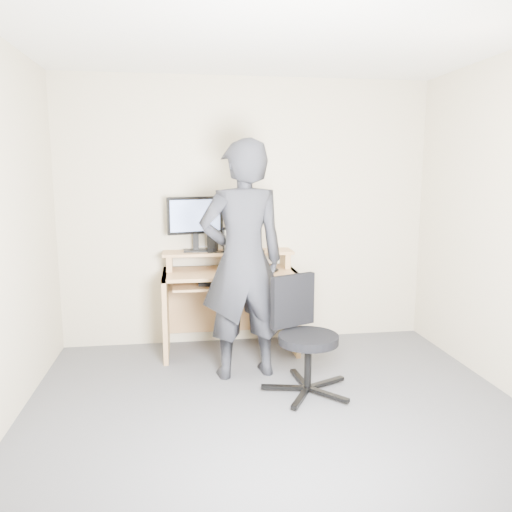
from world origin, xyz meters
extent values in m
plane|color=#595A5E|center=(0.00, 0.00, 0.00)|extent=(3.50, 3.50, 0.00)
cube|color=beige|center=(0.00, 1.75, 1.25)|extent=(3.50, 0.02, 2.50)
cube|color=white|center=(0.00, 0.00, 2.50)|extent=(3.50, 3.50, 0.02)
cube|color=tan|center=(-0.78, 1.45, 0.38)|extent=(0.04, 0.60, 0.75)
cube|color=tan|center=(0.38, 1.45, 0.38)|extent=(0.04, 0.60, 0.75)
cube|color=tan|center=(-0.20, 1.45, 0.73)|extent=(1.20, 0.60, 0.03)
cube|color=tan|center=(-0.20, 1.37, 0.64)|extent=(1.02, 0.38, 0.02)
cube|color=tan|center=(-0.74, 1.60, 0.82)|extent=(0.05, 0.28, 0.15)
cube|color=tan|center=(0.34, 1.60, 0.82)|extent=(0.05, 0.28, 0.15)
cube|color=tan|center=(-0.20, 1.60, 0.90)|extent=(1.20, 0.30, 0.02)
cube|color=tan|center=(-0.20, 1.74, 0.42)|extent=(1.20, 0.03, 0.65)
cube|color=black|center=(-0.49, 1.63, 0.92)|extent=(0.23, 0.15, 0.02)
cube|color=black|center=(-0.49, 1.65, 1.00)|extent=(0.05, 0.04, 0.15)
cube|color=black|center=(-0.49, 1.62, 1.24)|extent=(0.51, 0.20, 0.34)
cube|color=#819AE0|center=(-0.49, 1.60, 1.24)|extent=(0.45, 0.15, 0.29)
cube|color=black|center=(-0.34, 1.59, 1.01)|extent=(0.11, 0.15, 0.20)
cylinder|color=silver|center=(-0.21, 1.59, 1.01)|extent=(0.11, 0.11, 0.20)
cube|color=black|center=(0.08, 1.58, 0.92)|extent=(0.10, 0.14, 0.01)
cube|color=black|center=(-0.37, 1.52, 0.93)|extent=(0.05, 0.04, 0.03)
torus|color=silver|center=(-0.42, 1.68, 0.92)|extent=(0.19, 0.19, 0.06)
cube|color=black|center=(-0.25, 1.36, 0.67)|extent=(0.48, 0.22, 0.03)
ellipsoid|color=black|center=(0.18, 1.35, 0.77)|extent=(0.10, 0.07, 0.04)
cube|color=black|center=(0.45, 0.54, 0.04)|extent=(0.33, 0.18, 0.03)
cube|color=black|center=(0.27, 0.65, 0.04)|extent=(0.08, 0.34, 0.03)
cube|color=black|center=(0.11, 0.51, 0.04)|extent=(0.34, 0.11, 0.03)
cube|color=black|center=(0.20, 0.31, 0.04)|extent=(0.21, 0.32, 0.03)
cube|color=black|center=(0.41, 0.34, 0.04)|extent=(0.26, 0.28, 0.03)
cylinder|color=black|center=(0.29, 0.47, 0.22)|extent=(0.05, 0.05, 0.36)
cylinder|color=black|center=(0.29, 0.47, 0.42)|extent=(0.45, 0.45, 0.06)
cube|color=black|center=(0.21, 0.65, 0.67)|extent=(0.36, 0.20, 0.40)
imported|color=black|center=(-0.15, 0.88, 0.94)|extent=(0.75, 0.55, 1.89)
camera|label=1|loc=(-0.61, -2.96, 1.63)|focal=35.00mm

